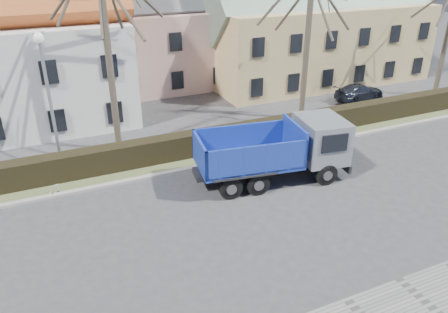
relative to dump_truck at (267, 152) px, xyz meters
name	(u,v)px	position (x,y,z in m)	size (l,w,h in m)	color
ground	(211,220)	(-3.77, -2.02, -1.50)	(120.00, 120.00, 0.00)	#38383A
curb_far	(175,171)	(-3.77, 2.58, -1.44)	(80.00, 0.30, 0.12)	gray
grass_strip	(166,159)	(-3.77, 4.18, -1.45)	(80.00, 3.00, 0.10)	#515B33
hedge	(166,150)	(-3.77, 3.98, -0.85)	(60.00, 0.90, 1.30)	black
building_pink	(159,34)	(0.23, 17.98, 2.50)	(10.80, 8.80, 8.00)	#CC9C90
building_yellow	(310,26)	(12.23, 14.98, 2.75)	(18.80, 10.80, 8.50)	tan
tree_1	(106,34)	(-5.77, 6.48, 4.82)	(9.20, 9.20, 12.65)	#473E31
tree_2	(308,33)	(6.23, 6.48, 4.00)	(8.00, 8.00, 11.00)	#473E31
dump_truck	(267,152)	(0.00, 0.00, 0.00)	(7.51, 2.79, 3.00)	navy
streetlight	(51,106)	(-8.94, 4.98, 1.98)	(0.54, 0.54, 6.97)	#959B9F
cart_frame	(51,191)	(-9.65, 2.66, -1.22)	(0.62, 0.35, 0.57)	silver
parked_car_b	(359,92)	(12.24, 8.01, -0.93)	(1.61, 3.95, 1.15)	black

